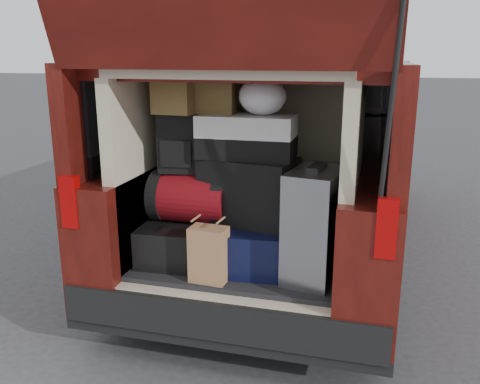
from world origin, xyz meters
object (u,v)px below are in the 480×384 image
object	(u,v)px
red_duffel	(191,197)
black_hardshell	(182,238)
navy_hardshell	(245,242)
kraft_bag	(209,254)
backpack	(180,143)
black_soft_case	(249,190)
silver_roller	(315,225)
twotone_duffel	(247,136)

from	to	relation	value
red_duffel	black_hardshell	bearing A→B (deg)	-171.47
navy_hardshell	kraft_bag	bearing A→B (deg)	-117.78
navy_hardshell	red_duffel	bearing A→B (deg)	173.79
black_hardshell	kraft_bag	distance (m)	0.43
black_hardshell	backpack	size ratio (longest dim) A/B	1.64
kraft_bag	backpack	bearing A→B (deg)	134.99
black_soft_case	kraft_bag	bearing A→B (deg)	-101.71
silver_roller	kraft_bag	bearing A→B (deg)	-150.33
black_soft_case	black_hardshell	bearing A→B (deg)	-164.38
red_duffel	black_soft_case	xyz separation A→B (m)	(0.37, 0.03, 0.07)
silver_roller	backpack	bearing A→B (deg)	-178.56
kraft_bag	black_soft_case	xyz separation A→B (m)	(0.15, 0.35, 0.30)
kraft_bag	red_duffel	distance (m)	0.46
red_duffel	twotone_duffel	distance (m)	0.53
navy_hardshell	red_duffel	world-z (taller)	red_duffel
black_hardshell	twotone_duffel	xyz separation A→B (m)	(0.42, 0.05, 0.68)
black_soft_case	backpack	world-z (taller)	backpack
backpack	black_hardshell	bearing A→B (deg)	-94.52
navy_hardshell	twotone_duffel	distance (m)	0.67
red_duffel	navy_hardshell	bearing A→B (deg)	1.27
navy_hardshell	twotone_duffel	world-z (taller)	twotone_duffel
navy_hardshell	black_soft_case	bearing A→B (deg)	52.03
kraft_bag	silver_roller	bearing A→B (deg)	23.98
kraft_bag	backpack	distance (m)	0.73
black_soft_case	twotone_duffel	world-z (taller)	twotone_duffel
black_soft_case	backpack	distance (m)	0.52
silver_roller	kraft_bag	size ratio (longest dim) A/B	1.98
kraft_bag	twotone_duffel	bearing A→B (deg)	74.74
black_hardshell	black_soft_case	xyz separation A→B (m)	(0.44, 0.03, 0.35)
black_hardshell	silver_roller	distance (m)	0.89
backpack	twotone_duffel	world-z (taller)	backpack
navy_hardshell	black_soft_case	size ratio (longest dim) A/B	1.08
black_hardshell	silver_roller	size ratio (longest dim) A/B	0.93
kraft_bag	red_duffel	world-z (taller)	red_duffel
black_hardshell	red_duffel	world-z (taller)	red_duffel
silver_roller	twotone_duffel	size ratio (longest dim) A/B	1.13
silver_roller	black_soft_case	size ratio (longest dim) A/B	1.16
black_soft_case	backpack	xyz separation A→B (m)	(-0.44, -0.02, 0.28)
silver_roller	red_duffel	distance (m)	0.81
black_hardshell	backpack	xyz separation A→B (m)	(-0.00, 0.02, 0.62)
navy_hardshell	kraft_bag	size ratio (longest dim) A/B	1.85
navy_hardshell	backpack	xyz separation A→B (m)	(-0.42, 0.01, 0.61)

